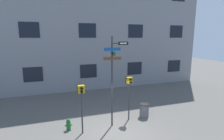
# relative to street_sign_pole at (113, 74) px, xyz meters

# --- Properties ---
(ground_plane) EXTENTS (60.00, 60.00, 0.00)m
(ground_plane) POSITION_rel_street_sign_pole_xyz_m (-0.05, -0.74, -3.03)
(ground_plane) COLOR #595651
(building_facade) EXTENTS (24.00, 0.63, 14.96)m
(building_facade) POSITION_rel_street_sign_pole_xyz_m (-0.05, 7.52, 4.45)
(building_facade) COLOR gray
(building_facade) RESTS_ON ground_plane
(street_sign_pole) EXTENTS (1.41, 0.78, 5.07)m
(street_sign_pole) POSITION_rel_street_sign_pole_xyz_m (0.00, 0.00, 0.00)
(street_sign_pole) COLOR #2D2D33
(street_sign_pole) RESTS_ON ground_plane
(pedestrian_signal_left) EXTENTS (0.40, 0.40, 2.66)m
(pedestrian_signal_left) POSITION_rel_street_sign_pole_xyz_m (-1.80, -0.27, -0.93)
(pedestrian_signal_left) COLOR #2D2D33
(pedestrian_signal_left) RESTS_ON ground_plane
(pedestrian_signal_right) EXTENTS (0.37, 0.40, 2.71)m
(pedestrian_signal_right) POSITION_rel_street_sign_pole_xyz_m (1.17, 0.42, -0.91)
(pedestrian_signal_right) COLOR #2D2D33
(pedestrian_signal_right) RESTS_ON ground_plane
(fire_hydrant) EXTENTS (0.39, 0.23, 0.67)m
(fire_hydrant) POSITION_rel_street_sign_pole_xyz_m (-2.48, 0.28, -2.71)
(fire_hydrant) COLOR #196028
(fire_hydrant) RESTS_ON ground_plane
(trash_bin) EXTENTS (0.61, 0.61, 0.86)m
(trash_bin) POSITION_rel_street_sign_pole_xyz_m (2.25, 0.46, -2.60)
(trash_bin) COLOR #59595B
(trash_bin) RESTS_ON ground_plane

